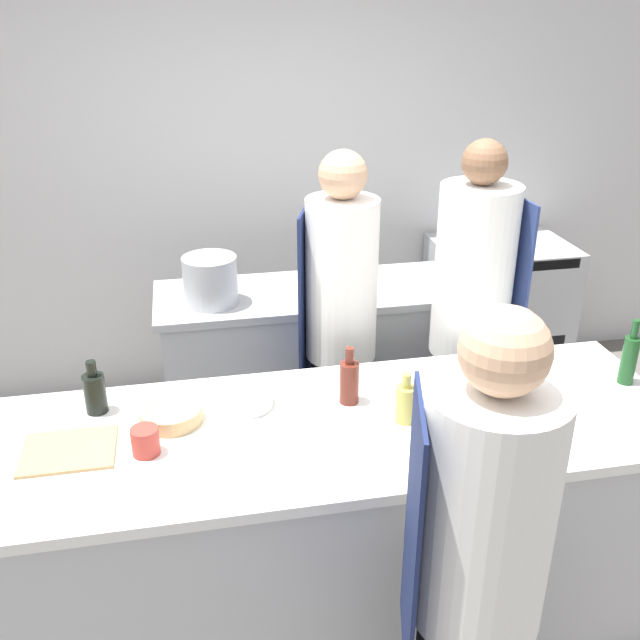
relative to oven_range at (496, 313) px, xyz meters
name	(u,v)px	position (x,y,z in m)	size (l,w,h in m)	color
ground_plane	(336,614)	(-1.44, -1.77, -0.46)	(16.00, 16.00, 0.00)	#605B56
wall_back	(262,165)	(-1.44, 0.36, 0.94)	(8.00, 0.06, 2.80)	silver
prep_counter	(338,525)	(-1.44, -1.77, 0.01)	(2.53, 0.85, 0.93)	#B7BABC
pass_counter	(312,368)	(-1.30, -0.52, 0.01)	(1.62, 0.58, 0.93)	#B7BABC
oven_range	(496,313)	(0.00, 0.00, 0.00)	(0.82, 0.61, 0.93)	#B7BABC
chef_at_prep_near	(474,591)	(-1.23, -2.54, 0.39)	(0.40, 0.39, 1.70)	black
chef_at_stove	(469,334)	(-0.68, -1.12, 0.44)	(0.37, 0.35, 1.79)	black
chef_at_pass_far	(340,338)	(-1.26, -1.01, 0.43)	(0.37, 0.36, 1.75)	black
bottle_olive_oil	(95,392)	(-2.30, -1.52, 0.55)	(0.08, 0.08, 0.21)	black
bottle_vinegar	(405,403)	(-1.21, -1.80, 0.55)	(0.07, 0.07, 0.19)	#B2A84C
bottle_cooking_oil	(629,358)	(-0.27, -1.71, 0.58)	(0.06, 0.06, 0.27)	#19471E
bottle_sauce	(349,381)	(-1.37, -1.63, 0.56)	(0.07, 0.07, 0.23)	#5B2319
bowl_mixing_large	(246,399)	(-1.76, -1.59, 0.50)	(0.20, 0.20, 0.06)	white
bowl_prep_small	(536,387)	(-0.65, -1.71, 0.50)	(0.27, 0.27, 0.05)	white
bowl_ceramic_blue	(171,414)	(-2.03, -1.64, 0.50)	(0.23, 0.23, 0.06)	tan
bowl_wooden_salad	(467,430)	(-1.02, -1.94, 0.50)	(0.27, 0.27, 0.05)	navy
cup	(145,441)	(-2.11, -1.83, 0.52)	(0.09, 0.09, 0.10)	#B2382D
cutting_board	(69,451)	(-2.37, -1.77, 0.48)	(0.31, 0.25, 0.01)	tan
stockpot	(210,280)	(-1.82, -0.59, 0.59)	(0.27, 0.27, 0.24)	#B7BABC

